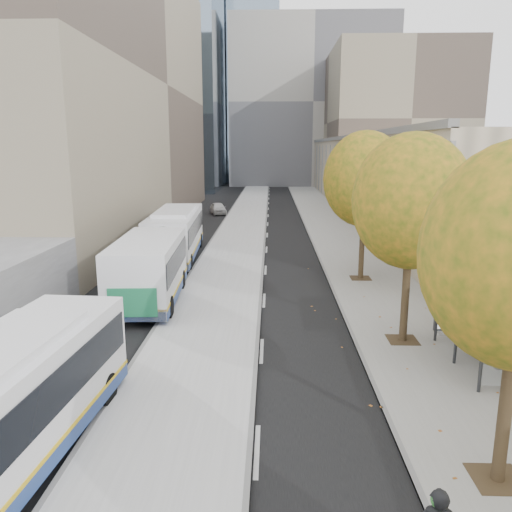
{
  "coord_description": "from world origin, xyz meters",
  "views": [
    {
      "loc": [
        -1.35,
        -4.68,
        7.13
      ],
      "look_at": [
        -1.99,
        16.47,
        2.5
      ],
      "focal_mm": 35.0,
      "sensor_mm": 36.0,
      "label": 1
    }
  ],
  "objects": [
    {
      "name": "tree_c",
      "position": [
        3.6,
        13.0,
        5.25
      ],
      "size": [
        4.2,
        4.2,
        7.28
      ],
      "color": "black",
      "rests_on": "sidewalk"
    },
    {
      "name": "building_tan",
      "position": [
        15.5,
        64.0,
        4.0
      ],
      "size": [
        18.0,
        92.0,
        8.0
      ],
      "primitive_type": "cube",
      "color": "gray",
      "rests_on": "ground"
    },
    {
      "name": "building_far_block",
      "position": [
        6.0,
        96.0,
        15.0
      ],
      "size": [
        30.0,
        18.0,
        30.0
      ],
      "primitive_type": "cube",
      "color": "gray",
      "rests_on": "ground"
    },
    {
      "name": "bus_far",
      "position": [
        -7.28,
        22.98,
        1.66
      ],
      "size": [
        3.7,
        18.38,
        3.04
      ],
      "rotation": [
        0.0,
        0.0,
        0.06
      ],
      "color": "white",
      "rests_on": "ground"
    },
    {
      "name": "bus_shelter",
      "position": [
        5.69,
        10.96,
        2.19
      ],
      "size": [
        1.9,
        4.4,
        2.53
      ],
      "color": "#383A3F",
      "rests_on": "sidewalk"
    },
    {
      "name": "building_midrise",
      "position": [
        -22.5,
        41.0,
        12.5
      ],
      "size": [
        24.0,
        46.0,
        25.0
      ],
      "primitive_type": "cube",
      "color": "gray",
      "rests_on": "ground"
    },
    {
      "name": "distant_car",
      "position": [
        -7.07,
        49.05,
        0.63
      ],
      "size": [
        2.34,
        3.93,
        1.25
      ],
      "primitive_type": "imported",
      "rotation": [
        0.0,
        0.0,
        0.25
      ],
      "color": "#BBBBBB",
      "rests_on": "ground"
    },
    {
      "name": "sidewalk",
      "position": [
        4.12,
        35.0,
        0.04
      ],
      "size": [
        4.75,
        150.0,
        0.08
      ],
      "primitive_type": "cube",
      "color": "gray",
      "rests_on": "ground"
    },
    {
      "name": "bus_platform",
      "position": [
        -3.88,
        35.0,
        0.07
      ],
      "size": [
        4.25,
        150.0,
        0.15
      ],
      "primitive_type": "cube",
      "color": "#ABABAB",
      "rests_on": "ground"
    },
    {
      "name": "tree_d",
      "position": [
        3.6,
        22.0,
        5.47
      ],
      "size": [
        4.4,
        4.4,
        7.6
      ],
      "color": "black",
      "rests_on": "sidewalk"
    }
  ]
}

